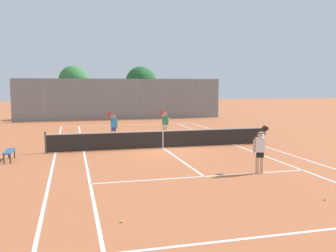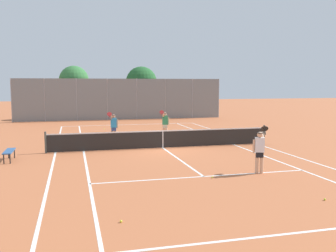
% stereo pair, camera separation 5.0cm
% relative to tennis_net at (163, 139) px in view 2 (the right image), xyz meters
% --- Properties ---
extents(ground_plane, '(120.00, 120.00, 0.00)m').
position_rel_tennis_net_xyz_m(ground_plane, '(0.00, 0.00, -0.51)').
color(ground_plane, '#BC663D').
extents(court_line_markings, '(11.10, 23.90, 0.01)m').
position_rel_tennis_net_xyz_m(court_line_markings, '(0.00, 0.00, -0.51)').
color(court_line_markings, white).
rests_on(court_line_markings, ground).
extents(tennis_net, '(12.00, 0.10, 1.07)m').
position_rel_tennis_net_xyz_m(tennis_net, '(0.00, 0.00, 0.00)').
color(tennis_net, '#474C47').
rests_on(tennis_net, ground).
extents(player_near_side, '(0.83, 0.70, 1.77)m').
position_rel_tennis_net_xyz_m(player_near_side, '(2.24, -6.41, 0.42)').
color(player_near_side, '#D8A884').
rests_on(player_near_side, ground).
extents(player_far_left, '(0.69, 0.73, 1.77)m').
position_rel_tennis_net_xyz_m(player_far_left, '(-2.27, 3.13, 0.42)').
color(player_far_left, tan).
rests_on(player_far_left, ground).
extents(player_far_right, '(0.74, 0.72, 1.77)m').
position_rel_tennis_net_xyz_m(player_far_right, '(1.08, 3.85, 0.42)').
color(player_far_right, '#D8A884').
rests_on(player_far_right, ground).
extents(loose_tennis_ball_0, '(0.07, 0.07, 0.07)m').
position_rel_tennis_net_xyz_m(loose_tennis_ball_0, '(-2.32, 9.23, -0.48)').
color(loose_tennis_ball_0, '#D1DB33').
rests_on(loose_tennis_ball_0, ground).
extents(loose_tennis_ball_1, '(0.07, 0.07, 0.07)m').
position_rel_tennis_net_xyz_m(loose_tennis_ball_1, '(2.47, -9.97, -0.48)').
color(loose_tennis_ball_1, '#D1DB33').
rests_on(loose_tennis_ball_1, ground).
extents(loose_tennis_ball_2, '(0.07, 0.07, 0.07)m').
position_rel_tennis_net_xyz_m(loose_tennis_ball_2, '(0.23, -6.68, -0.48)').
color(loose_tennis_ball_2, '#D1DB33').
rests_on(loose_tennis_ball_2, ground).
extents(loose_tennis_ball_3, '(0.07, 0.07, 0.07)m').
position_rel_tennis_net_xyz_m(loose_tennis_ball_3, '(-3.54, -10.25, -0.48)').
color(loose_tennis_ball_3, '#D1DB33').
rests_on(loose_tennis_ball_3, ground).
extents(loose_tennis_ball_4, '(0.07, 0.07, 0.07)m').
position_rel_tennis_net_xyz_m(loose_tennis_ball_4, '(4.71, -1.54, -0.48)').
color(loose_tennis_ball_4, '#D1DB33').
rests_on(loose_tennis_ball_4, ground).
extents(courtside_bench, '(0.36, 1.50, 0.47)m').
position_rel_tennis_net_xyz_m(courtside_bench, '(-7.40, -1.58, -0.10)').
color(courtside_bench, '#33598C').
rests_on(courtside_bench, ground).
extents(back_fence, '(19.75, 0.08, 3.92)m').
position_rel_tennis_net_xyz_m(back_fence, '(0.00, 16.46, 1.45)').
color(back_fence, gray).
rests_on(back_fence, ground).
extents(tree_behind_left, '(2.90, 2.90, 5.20)m').
position_rel_tennis_net_xyz_m(tree_behind_left, '(-4.37, 19.18, 3.16)').
color(tree_behind_left, brown).
rests_on(tree_behind_left, ground).
extents(tree_behind_right, '(3.27, 3.18, 5.19)m').
position_rel_tennis_net_xyz_m(tree_behind_right, '(2.18, 19.04, 2.99)').
color(tree_behind_right, brown).
rests_on(tree_behind_right, ground).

